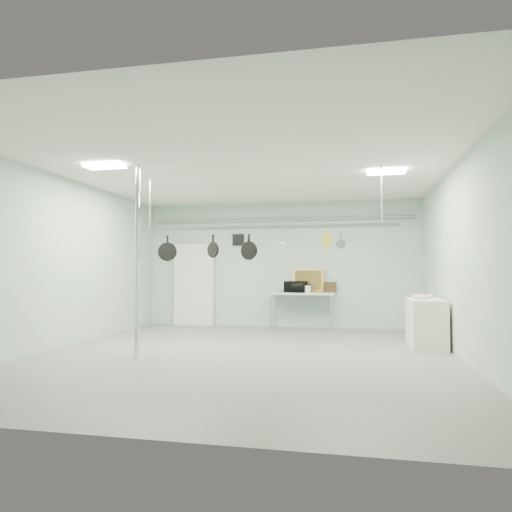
% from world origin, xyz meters
% --- Properties ---
extents(floor, '(8.00, 8.00, 0.00)m').
position_xyz_m(floor, '(0.00, 0.00, 0.00)').
color(floor, gray).
rests_on(floor, ground).
extents(ceiling, '(7.00, 8.00, 0.02)m').
position_xyz_m(ceiling, '(0.00, 0.00, 3.19)').
color(ceiling, silver).
rests_on(ceiling, back_wall).
extents(back_wall, '(7.00, 0.02, 3.20)m').
position_xyz_m(back_wall, '(0.00, 3.99, 1.60)').
color(back_wall, '#AACCBE').
rests_on(back_wall, floor).
extents(right_wall, '(0.02, 8.00, 3.20)m').
position_xyz_m(right_wall, '(3.49, 0.00, 1.60)').
color(right_wall, '#AACCBE').
rests_on(right_wall, floor).
extents(door, '(1.10, 0.10, 2.20)m').
position_xyz_m(door, '(-2.30, 3.94, 1.05)').
color(door, silver).
rests_on(door, floor).
extents(wall_vent, '(0.30, 0.04, 0.30)m').
position_xyz_m(wall_vent, '(-1.10, 3.97, 2.25)').
color(wall_vent, black).
rests_on(wall_vent, back_wall).
extents(conduit_pipe, '(6.60, 0.07, 0.07)m').
position_xyz_m(conduit_pipe, '(0.00, 3.90, 2.75)').
color(conduit_pipe, gray).
rests_on(conduit_pipe, back_wall).
extents(chrome_pole, '(0.08, 0.08, 3.20)m').
position_xyz_m(chrome_pole, '(-1.70, -0.60, 1.60)').
color(chrome_pole, silver).
rests_on(chrome_pole, floor).
extents(prep_table, '(1.60, 0.70, 0.91)m').
position_xyz_m(prep_table, '(0.60, 3.60, 0.83)').
color(prep_table, '#9CB7A8').
rests_on(prep_table, floor).
extents(side_cabinet, '(0.60, 1.20, 0.90)m').
position_xyz_m(side_cabinet, '(3.15, 1.40, 0.45)').
color(side_cabinet, silver).
rests_on(side_cabinet, floor).
extents(pot_rack, '(4.80, 0.06, 1.00)m').
position_xyz_m(pot_rack, '(0.20, 0.30, 2.23)').
color(pot_rack, '#B7B7BC').
rests_on(pot_rack, ceiling).
extents(light_panel_left, '(0.65, 0.30, 0.05)m').
position_xyz_m(light_panel_left, '(-2.20, -0.80, 3.16)').
color(light_panel_left, white).
rests_on(light_panel_left, ceiling).
extents(light_panel_right, '(0.65, 0.30, 0.05)m').
position_xyz_m(light_panel_right, '(2.40, 0.60, 3.16)').
color(light_panel_right, white).
rests_on(light_panel_right, ceiling).
extents(microwave, '(0.59, 0.52, 0.28)m').
position_xyz_m(microwave, '(0.46, 3.57, 1.04)').
color(microwave, black).
rests_on(microwave, prep_table).
extents(coffee_canister, '(0.17, 0.17, 0.18)m').
position_xyz_m(coffee_canister, '(0.76, 3.49, 0.99)').
color(coffee_canister, white).
rests_on(coffee_canister, prep_table).
extents(painting_large, '(0.79, 0.19, 0.58)m').
position_xyz_m(painting_large, '(0.73, 3.90, 1.20)').
color(painting_large, gold).
rests_on(painting_large, prep_table).
extents(painting_small, '(0.30, 0.08, 0.25)m').
position_xyz_m(painting_small, '(1.29, 3.90, 1.03)').
color(painting_small, '#372513').
rests_on(painting_small, prep_table).
extents(fruit_bowl, '(0.50, 0.50, 0.09)m').
position_xyz_m(fruit_bowl, '(3.08, 1.39, 0.95)').
color(fruit_bowl, white).
rests_on(fruit_bowl, side_cabinet).
extents(skillet_left, '(0.35, 0.14, 0.46)m').
position_xyz_m(skillet_left, '(-1.54, 0.30, 1.85)').
color(skillet_left, black).
rests_on(skillet_left, pot_rack).
extents(skillet_mid, '(0.28, 0.21, 0.40)m').
position_xyz_m(skillet_mid, '(-0.66, 0.30, 1.88)').
color(skillet_mid, black).
rests_on(skillet_mid, pot_rack).
extents(skillet_right, '(0.34, 0.16, 0.45)m').
position_xyz_m(skillet_right, '(0.00, 0.30, 1.86)').
color(skillet_right, black).
rests_on(skillet_right, pot_rack).
extents(whisk, '(0.17, 0.17, 0.30)m').
position_xyz_m(whisk, '(0.58, 0.30, 1.94)').
color(whisk, '#A2A2A6').
rests_on(whisk, pot_rack).
extents(grater, '(0.10, 0.04, 0.25)m').
position_xyz_m(grater, '(1.37, 0.30, 1.96)').
color(grater, yellow).
rests_on(grater, pot_rack).
extents(saucepan, '(0.19, 0.15, 0.29)m').
position_xyz_m(saucepan, '(1.61, 0.30, 1.94)').
color(saucepan, '#B5B5BA').
rests_on(saucepan, pot_rack).
extents(fruit_cluster, '(0.24, 0.24, 0.09)m').
position_xyz_m(fruit_cluster, '(3.08, 1.39, 0.99)').
color(fruit_cluster, maroon).
rests_on(fruit_cluster, fruit_bowl).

